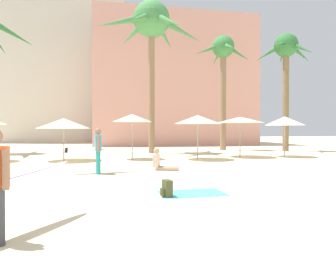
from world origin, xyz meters
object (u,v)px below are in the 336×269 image
object	(u,v)px
person_mid_center	(161,163)
cafe_umbrella_3	(198,120)
cafe_umbrella_0	(132,118)
backpack	(167,189)
palm_tree_far_left	(223,59)
cafe_umbrella_5	(240,120)
cafe_umbrella_2	(285,121)
cafe_umbrella_1	(64,123)
beach_towel	(192,193)
palm_tree_center	(286,57)
person_near_left	(98,149)
palm_tree_right	(151,26)

from	to	relation	value
person_mid_center	cafe_umbrella_3	bearing A→B (deg)	76.81
cafe_umbrella_0	backpack	size ratio (longest dim) A/B	5.94
palm_tree_far_left	cafe_umbrella_3	size ratio (longest dim) A/B	3.53
cafe_umbrella_5	cafe_umbrella_0	bearing A→B (deg)	-178.93
cafe_umbrella_3	cafe_umbrella_2	bearing A→B (deg)	5.99
person_mid_center	cafe_umbrella_5	bearing A→B (deg)	62.49
palm_tree_far_left	cafe_umbrella_2	bearing A→B (deg)	-78.22
cafe_umbrella_1	cafe_umbrella_3	bearing A→B (deg)	-5.59
beach_towel	palm_tree_center	bearing A→B (deg)	50.89
cafe_umbrella_2	beach_towel	bearing A→B (deg)	-131.85
palm_tree_center	cafe_umbrella_0	xyz separation A→B (m)	(-11.89, -4.09, -4.83)
palm_tree_center	cafe_umbrella_2	distance (m)	7.14
palm_tree_far_left	person_mid_center	bearing A→B (deg)	-121.97
cafe_umbrella_5	backpack	size ratio (longest dim) A/B	6.64
palm_tree_far_left	person_near_left	distance (m)	16.39
cafe_umbrella_1	person_mid_center	world-z (taller)	cafe_umbrella_1
palm_tree_center	person_near_left	world-z (taller)	palm_tree_center
cafe_umbrella_5	palm_tree_far_left	bearing A→B (deg)	77.90
palm_tree_right	cafe_umbrella_1	xyz separation A→B (m)	(-5.31, -4.39, -6.83)
palm_tree_far_left	beach_towel	distance (m)	18.92
cafe_umbrella_0	cafe_umbrella_3	size ratio (longest dim) A/B	0.97
cafe_umbrella_0	beach_towel	bearing A→B (deg)	-85.82
cafe_umbrella_0	cafe_umbrella_5	bearing A→B (deg)	1.07
palm_tree_center	cafe_umbrella_3	size ratio (longest dim) A/B	3.43
palm_tree_center	cafe_umbrella_0	distance (m)	13.47
cafe_umbrella_0	cafe_umbrella_5	world-z (taller)	cafe_umbrella_0
cafe_umbrella_3	cafe_umbrella_5	bearing A→B (deg)	18.25
palm_tree_right	cafe_umbrella_2	xyz separation A→B (m)	(7.43, -4.49, -6.64)
palm_tree_right	cafe_umbrella_2	distance (m)	10.93
person_near_left	cafe_umbrella_5	bearing A→B (deg)	28.76
palm_tree_right	person_near_left	xyz separation A→B (m)	(-3.45, -9.67, -7.87)
cafe_umbrella_3	beach_towel	distance (m)	9.51
palm_tree_right	cafe_umbrella_5	bearing A→B (deg)	-41.07
palm_tree_center	cafe_umbrella_5	distance (m)	8.33
cafe_umbrella_3	beach_towel	world-z (taller)	cafe_umbrella_3
cafe_umbrella_3	backpack	size ratio (longest dim) A/B	6.13
palm_tree_far_left	cafe_umbrella_5	size ratio (longest dim) A/B	3.26
cafe_umbrella_5	backpack	distance (m)	12.15
cafe_umbrella_0	cafe_umbrella_3	xyz separation A→B (m)	(3.51, -0.84, -0.09)
palm_tree_far_left	backpack	bearing A→B (deg)	-115.52
palm_tree_right	cafe_umbrella_1	bearing A→B (deg)	-140.44
palm_tree_center	beach_towel	xyz separation A→B (m)	(-11.19, -13.76, -7.09)
palm_tree_center	cafe_umbrella_2	world-z (taller)	palm_tree_center
backpack	cafe_umbrella_0	bearing A→B (deg)	-100.27
cafe_umbrella_2	person_mid_center	size ratio (longest dim) A/B	2.25
cafe_umbrella_3	person_mid_center	size ratio (longest dim) A/B	2.39
palm_tree_right	cafe_umbrella_5	size ratio (longest dim) A/B	3.78
person_mid_center	palm_tree_far_left	bearing A→B (deg)	78.96
cafe_umbrella_5	person_mid_center	size ratio (longest dim) A/B	2.59
palm_tree_far_left	cafe_umbrella_2	world-z (taller)	palm_tree_far_left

